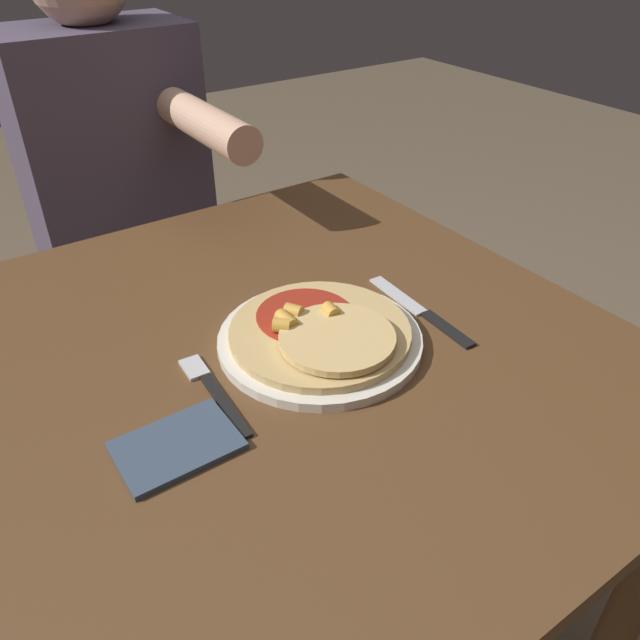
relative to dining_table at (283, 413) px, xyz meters
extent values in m
plane|color=brown|center=(0.00, 0.00, -0.64)|extent=(8.00, 8.00, 0.00)
cube|color=brown|center=(0.00, 0.00, 0.11)|extent=(0.91, 0.95, 0.03)
cylinder|color=brown|center=(0.39, -0.42, -0.27)|extent=(0.06, 0.06, 0.73)
cylinder|color=brown|center=(0.39, 0.42, -0.27)|extent=(0.06, 0.06, 0.73)
cylinder|color=silver|center=(0.05, -0.03, 0.13)|extent=(0.28, 0.28, 0.01)
cylinder|color=tan|center=(0.05, -0.03, 0.15)|extent=(0.25, 0.25, 0.01)
cylinder|color=#9E2819|center=(0.05, 0.01, 0.15)|extent=(0.14, 0.14, 0.00)
cylinder|color=#DDB771|center=(0.05, -0.07, 0.16)|extent=(0.16, 0.16, 0.01)
cylinder|color=gold|center=(0.03, 0.01, 0.16)|extent=(0.03, 0.03, 0.02)
cylinder|color=gold|center=(0.01, 0.00, 0.16)|extent=(0.02, 0.03, 0.02)
cylinder|color=gold|center=(0.00, -0.01, 0.16)|extent=(0.03, 0.03, 0.02)
cylinder|color=gold|center=(0.07, -0.02, 0.16)|extent=(0.02, 0.02, 0.02)
cube|color=black|center=(-0.12, -0.07, 0.13)|extent=(0.02, 0.13, 0.00)
cube|color=silver|center=(-0.12, 0.02, 0.13)|extent=(0.03, 0.05, 0.00)
cube|color=black|center=(0.22, -0.10, 0.13)|extent=(0.02, 0.10, 0.00)
cube|color=silver|center=(0.22, 0.01, 0.13)|extent=(0.03, 0.12, 0.00)
cube|color=#38475B|center=(-0.20, -0.10, 0.13)|extent=(0.13, 0.09, 0.01)
cylinder|color=#2D2D38|center=(-0.06, 0.73, -0.39)|extent=(0.11, 0.11, 0.50)
cylinder|color=#2D2D38|center=(0.11, 0.73, -0.39)|extent=(0.11, 0.11, 0.50)
cube|color=#4C4256|center=(0.02, 0.73, 0.15)|extent=(0.37, 0.22, 0.57)
cylinder|color=tan|center=(0.13, 0.47, 0.29)|extent=(0.07, 0.30, 0.07)
camera|label=1|loc=(-0.35, -0.60, 0.65)|focal=35.00mm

